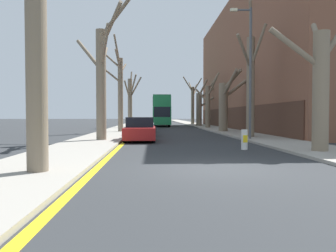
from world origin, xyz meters
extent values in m
plane|color=#2B2D30|center=(0.00, 0.00, 0.00)|extent=(300.00, 300.00, 0.00)
cube|color=gray|center=(-5.44, 50.00, 0.06)|extent=(3.27, 120.00, 0.12)
cube|color=gray|center=(5.44, 50.00, 0.06)|extent=(3.27, 120.00, 0.12)
cube|color=brown|center=(12.08, 28.56, 7.59)|extent=(10.00, 39.38, 15.18)
cube|color=#492D21|center=(7.06, 28.56, 1.25)|extent=(0.12, 38.59, 2.50)
cube|color=yellow|center=(-3.63, 50.00, 0.00)|extent=(0.24, 120.00, 0.01)
cylinder|color=#7A6B56|center=(-4.99, -0.89, 3.73)|extent=(0.55, 0.55, 7.46)
cylinder|color=#7A6B56|center=(-5.07, 10.50, 3.41)|extent=(0.60, 0.60, 6.82)
cylinder|color=#7A6B56|center=(-3.95, 9.48, 7.43)|extent=(2.48, 2.28, 2.29)
cylinder|color=#7A6B56|center=(-4.34, 9.25, 6.67)|extent=(1.70, 2.71, 2.16)
cylinder|color=#7A6B56|center=(-4.71, 9.52, 5.57)|extent=(0.97, 2.19, 2.27)
cylinder|color=#7A6B56|center=(-5.13, 12.02, 5.33)|extent=(0.32, 3.16, 2.13)
cylinder|color=#7A6B56|center=(-5.94, 11.29, 5.43)|extent=(1.98, 1.82, 2.25)
cylinder|color=#7A6B56|center=(-4.93, 21.14, 3.48)|extent=(0.48, 0.48, 6.95)
cylinder|color=#7A6B56|center=(-4.76, 21.99, 6.10)|extent=(0.53, 1.81, 1.20)
cylinder|color=#7A6B56|center=(-5.76, 20.91, 6.77)|extent=(1.81, 0.66, 1.57)
cylinder|color=#7A6B56|center=(-5.13, 20.36, 7.42)|extent=(0.58, 1.74, 2.80)
cylinder|color=#7A6B56|center=(-5.92, 20.50, 5.50)|extent=(2.15, 1.47, 1.71)
cylinder|color=#7A6B56|center=(-5.09, 20.54, 6.66)|extent=(0.51, 1.37, 1.88)
cylinder|color=#7A6B56|center=(-4.88, 33.30, 3.20)|extent=(0.56, 0.56, 6.39)
cylinder|color=#7A6B56|center=(-4.45, 32.73, 5.42)|extent=(1.12, 1.39, 2.90)
cylinder|color=#7A6B56|center=(-5.18, 32.65, 4.85)|extent=(0.85, 1.53, 2.48)
cylinder|color=#7A6B56|center=(-4.16, 33.40, 5.28)|extent=(1.64, 0.41, 2.82)
cylinder|color=#7A6B56|center=(-4.81, 33.97, 6.11)|extent=(0.35, 1.54, 2.79)
cylinder|color=#7A6B56|center=(5.09, 3.69, 2.55)|extent=(0.66, 0.66, 5.10)
cylinder|color=#7A6B56|center=(5.99, 4.19, 4.92)|extent=(2.07, 1.27, 2.29)
cylinder|color=#7A6B56|center=(5.30, 4.47, 5.08)|extent=(0.69, 1.75, 1.56)
cylinder|color=#7A6B56|center=(4.00, 3.69, 4.39)|extent=(2.31, 0.25, 1.75)
cylinder|color=#7A6B56|center=(5.70, 3.81, 4.72)|extent=(1.43, 0.49, 1.57)
cylinder|color=#7A6B56|center=(4.94, 13.03, 3.53)|extent=(0.57, 0.57, 7.07)
cylinder|color=#7A6B56|center=(4.24, 12.15, 5.86)|extent=(1.64, 1.99, 2.08)
cylinder|color=#7A6B56|center=(4.69, 12.30, 7.80)|extent=(0.75, 1.69, 2.67)
cylinder|color=#7A6B56|center=(5.26, 12.43, 6.32)|extent=(0.89, 1.46, 2.82)
cylinder|color=#7A6B56|center=(4.81, 21.27, 2.34)|extent=(0.85, 0.85, 4.67)
cylinder|color=#7A6B56|center=(5.07, 19.78, 4.51)|extent=(0.84, 3.18, 2.32)
cylinder|color=#7A6B56|center=(5.32, 20.04, 4.85)|extent=(1.34, 2.70, 1.80)
cylinder|color=#7A6B56|center=(6.14, 21.55, 4.27)|extent=(2.90, 0.91, 2.19)
cylinder|color=#7A6B56|center=(4.92, 30.64, 2.64)|extent=(0.60, 0.60, 5.27)
cylinder|color=#7A6B56|center=(4.22, 31.00, 4.06)|extent=(1.62, 0.97, 1.82)
cylinder|color=#7A6B56|center=(5.64, 30.83, 5.85)|extent=(1.67, 0.63, 2.32)
cylinder|color=#7A6B56|center=(5.28, 29.54, 5.09)|extent=(0.98, 2.42, 2.46)
cylinder|color=#7A6B56|center=(4.90, 38.21, 2.44)|extent=(0.83, 0.83, 4.87)
cylinder|color=#7A6B56|center=(6.22, 38.35, 3.69)|extent=(2.83, 0.60, 1.96)
cylinder|color=#7A6B56|center=(6.17, 38.26, 5.05)|extent=(2.72, 0.41, 1.95)
cylinder|color=#7A6B56|center=(5.53, 38.50, 5.71)|extent=(1.62, 0.95, 2.56)
cylinder|color=#7A6B56|center=(5.07, 47.24, 3.30)|extent=(0.56, 0.56, 6.60)
cylinder|color=#7A6B56|center=(5.88, 47.52, 6.89)|extent=(1.83, 0.79, 2.67)
cylinder|color=#7A6B56|center=(4.19, 46.79, 6.98)|extent=(1.99, 1.14, 2.69)
cylinder|color=#7A6B56|center=(4.89, 48.50, 6.63)|extent=(0.57, 2.67, 2.13)
cylinder|color=#7A6B56|center=(5.42, 48.02, 5.50)|extent=(0.93, 1.72, 1.23)
cylinder|color=#7A6B56|center=(5.52, 48.08, 6.21)|extent=(1.13, 1.89, 2.03)
cube|color=#1E7F47|center=(-0.66, 39.94, 1.60)|extent=(2.47, 11.95, 2.51)
cube|color=#1E7F47|center=(-0.66, 39.94, 3.58)|extent=(2.42, 11.71, 1.45)
cube|color=#1A6C3C|center=(-0.66, 39.94, 4.37)|extent=(2.42, 11.71, 0.12)
cube|color=black|center=(-0.66, 39.94, 2.09)|extent=(2.50, 10.51, 1.30)
cube|color=black|center=(-0.66, 39.94, 3.66)|extent=(2.50, 10.51, 1.10)
cube|color=black|center=(-0.66, 33.99, 2.09)|extent=(2.22, 0.06, 1.37)
cylinder|color=black|center=(-1.73, 36.36, 0.53)|extent=(0.30, 1.06, 1.06)
cylinder|color=black|center=(0.40, 36.36, 0.53)|extent=(0.30, 1.06, 1.06)
cylinder|color=black|center=(-1.73, 43.29, 0.53)|extent=(0.30, 1.06, 1.06)
cylinder|color=black|center=(0.40, 43.29, 0.53)|extent=(0.30, 1.06, 1.06)
cube|color=maroon|center=(-2.72, 10.59, 0.53)|extent=(1.88, 3.90, 0.70)
cube|color=black|center=(-2.72, 10.83, 1.19)|extent=(1.66, 2.03, 0.62)
cylinder|color=black|center=(-3.55, 9.42, 0.32)|extent=(0.20, 0.64, 0.64)
cylinder|color=black|center=(-1.88, 9.42, 0.32)|extent=(0.20, 0.64, 0.64)
cylinder|color=black|center=(-3.55, 11.77, 0.32)|extent=(0.20, 0.64, 0.64)
cylinder|color=black|center=(-1.88, 11.77, 0.32)|extent=(0.20, 0.64, 0.64)
cube|color=maroon|center=(-2.72, 15.99, 0.47)|extent=(1.77, 4.53, 0.58)
cube|color=black|center=(-2.72, 16.26, 1.07)|extent=(1.56, 2.36, 0.64)
cylinder|color=black|center=(-3.49, 14.63, 0.34)|extent=(0.20, 0.67, 0.67)
cylinder|color=black|center=(-1.94, 14.63, 0.34)|extent=(0.20, 0.67, 0.67)
cylinder|color=black|center=(-3.49, 17.35, 0.34)|extent=(0.20, 0.67, 0.67)
cylinder|color=black|center=(-1.94, 17.35, 0.34)|extent=(0.20, 0.67, 0.67)
cube|color=#9EA3AD|center=(-2.72, 22.30, 0.51)|extent=(1.82, 4.05, 0.65)
cube|color=black|center=(-2.72, 22.54, 1.08)|extent=(1.60, 2.11, 0.50)
cylinder|color=black|center=(-3.52, 21.08, 0.30)|extent=(0.20, 0.61, 0.61)
cylinder|color=black|center=(-1.91, 21.08, 0.30)|extent=(0.20, 0.61, 0.61)
cylinder|color=black|center=(-3.52, 23.51, 0.30)|extent=(0.20, 0.61, 0.61)
cylinder|color=black|center=(-1.91, 23.51, 0.30)|extent=(0.20, 0.61, 0.61)
cube|color=#4C5156|center=(-2.72, 28.40, 0.47)|extent=(1.82, 4.39, 0.58)
cube|color=black|center=(-2.72, 28.66, 1.06)|extent=(1.60, 2.29, 0.60)
cylinder|color=black|center=(-3.51, 27.08, 0.31)|extent=(0.20, 0.62, 0.62)
cylinder|color=black|center=(-1.92, 27.08, 0.31)|extent=(0.20, 0.62, 0.62)
cylinder|color=black|center=(-3.51, 29.72, 0.31)|extent=(0.20, 0.62, 0.62)
cylinder|color=black|center=(-1.92, 29.72, 0.31)|extent=(0.20, 0.62, 0.62)
cylinder|color=#4C4F54|center=(4.30, 10.96, 4.21)|extent=(0.16, 0.16, 8.42)
cylinder|color=#4C4F54|center=(3.75, 10.96, 8.27)|extent=(1.10, 0.11, 0.11)
cube|color=beige|center=(3.20, 10.96, 8.27)|extent=(0.44, 0.20, 0.16)
cylinder|color=white|center=(2.36, 5.40, 0.47)|extent=(0.29, 0.29, 0.94)
cube|color=yellow|center=(2.36, 5.25, 0.52)|extent=(0.21, 0.01, 0.34)
camera|label=1|loc=(-1.94, -9.69, 1.60)|focal=35.00mm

